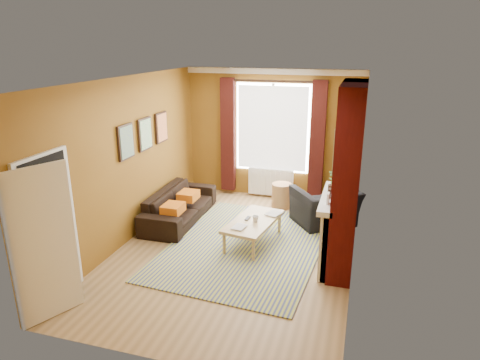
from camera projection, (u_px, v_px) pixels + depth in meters
The scene contains 12 objects.
ground at pixel (236, 249), 7.19m from camera, with size 5.50×5.50×0.00m, color olive.
room_walls at pixel (279, 169), 6.84m from camera, with size 3.82×5.54×2.83m.
striped_rug at pixel (246, 246), 7.30m from camera, with size 2.71×3.59×0.02m.
sofa at pixel (180, 205), 8.30m from camera, with size 2.07×0.81×0.60m, color black.
armchair at pixel (325, 207), 8.08m from camera, with size 1.09×0.95×0.71m, color black.
coffee_table at pixel (253, 223), 7.29m from camera, with size 0.85×1.39×0.43m.
wicker_stool at pixel (282, 195), 8.95m from camera, with size 0.53×0.53×0.51m.
floor_lamp at pixel (344, 144), 8.31m from camera, with size 0.29×0.29×1.82m.
book_a at pixel (234, 226), 7.02m from camera, with size 0.20×0.26×0.02m, color #999999.
book_b at pixel (269, 212), 7.59m from camera, with size 0.22×0.30×0.02m, color #999999.
mug at pixel (256, 219), 7.20m from camera, with size 0.11×0.11×0.10m, color #999999.
tv_remote at pixel (248, 218), 7.32m from camera, with size 0.06×0.17×0.02m.
Camera 1 is at (1.91, -6.19, 3.34)m, focal length 32.00 mm.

